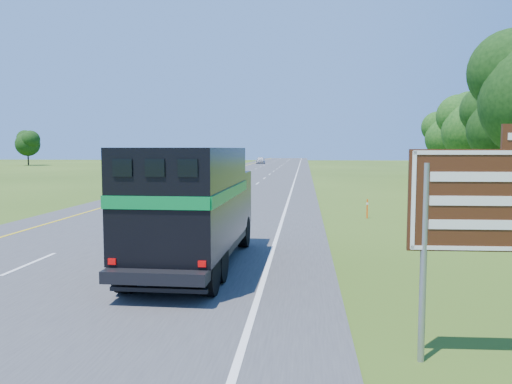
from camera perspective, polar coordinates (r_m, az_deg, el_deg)
road at (r=53.92m, az=-1.47°, el=1.21°), size 15.00×260.00×0.04m
lane_markings at (r=53.92m, az=-1.47°, el=1.24°), size 11.15×260.00×0.01m
horse_truck at (r=14.88m, az=-7.17°, el=-1.36°), size 2.67×8.10×3.57m
white_suv at (r=59.52m, az=-4.51°, el=2.39°), size 3.12×6.24×1.70m
far_car at (r=116.41m, az=0.52°, el=3.65°), size 1.90×4.70×1.60m
exit_sign at (r=8.94m, az=24.57°, el=-1.89°), size 2.35×0.17×3.98m
delineator at (r=26.22m, az=12.59°, el=-1.81°), size 0.08×0.04×0.99m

